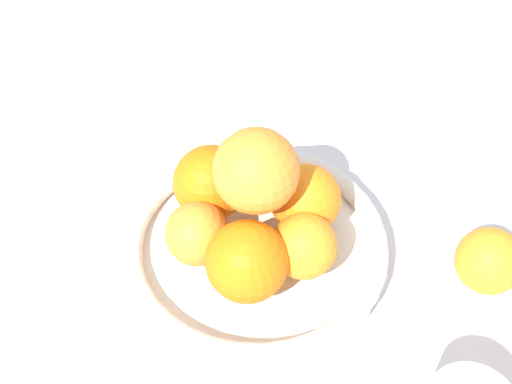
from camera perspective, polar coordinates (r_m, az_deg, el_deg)
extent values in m
plane|color=silver|center=(0.77, 0.00, -5.53)|extent=(4.00, 4.00, 0.00)
cylinder|color=silver|center=(0.76, 0.00, -5.06)|extent=(0.27, 0.27, 0.02)
torus|color=silver|center=(0.75, 0.00, -4.11)|extent=(0.28, 0.28, 0.02)
sphere|color=orange|center=(0.75, 0.79, 1.73)|extent=(0.07, 0.07, 0.07)
sphere|color=orange|center=(0.74, -3.64, 0.75)|extent=(0.08, 0.08, 0.08)
sphere|color=orange|center=(0.70, -4.71, -3.34)|extent=(0.06, 0.06, 0.06)
sphere|color=orange|center=(0.67, -0.50, -5.59)|extent=(0.08, 0.08, 0.08)
sphere|color=orange|center=(0.69, 3.85, -4.33)|extent=(0.07, 0.07, 0.07)
sphere|color=orange|center=(0.73, 3.99, -0.59)|extent=(0.07, 0.07, 0.07)
sphere|color=orange|center=(0.67, -0.61, 1.03)|extent=(0.07, 0.07, 0.07)
sphere|color=orange|center=(0.66, -0.39, 1.43)|extent=(0.08, 0.08, 0.08)
sphere|color=orange|center=(0.77, 18.15, -5.25)|extent=(0.07, 0.07, 0.07)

